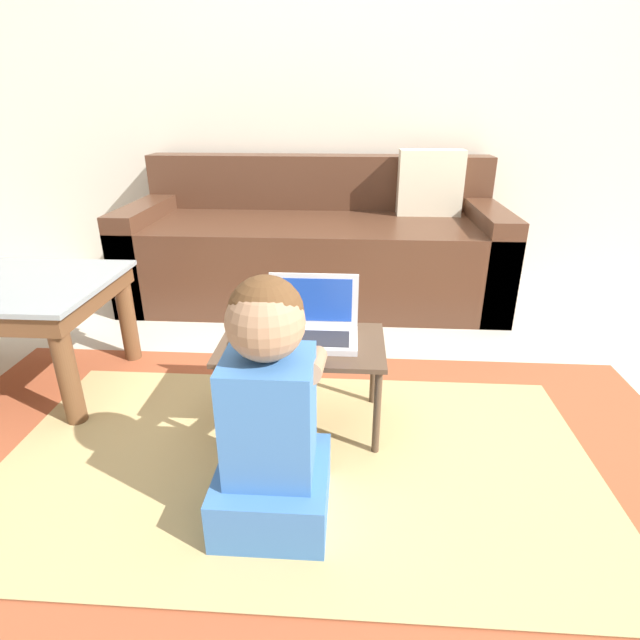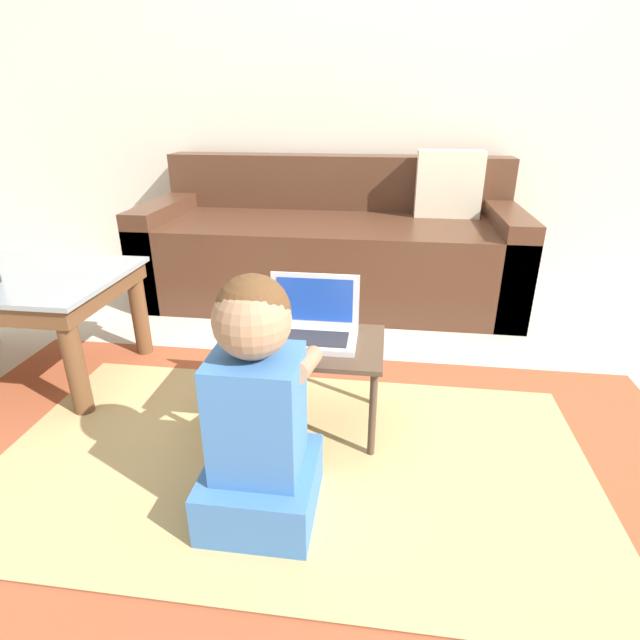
{
  "view_description": "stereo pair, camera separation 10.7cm",
  "coord_description": "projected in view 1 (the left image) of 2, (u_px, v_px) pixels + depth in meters",
  "views": [
    {
      "loc": [
        0.04,
        -1.49,
        1.05
      ],
      "look_at": [
        -0.06,
        0.03,
        0.38
      ],
      "focal_mm": 28.0,
      "sensor_mm": 36.0,
      "label": 1
    },
    {
      "loc": [
        0.15,
        -1.48,
        1.05
      ],
      "look_at": [
        -0.06,
        0.03,
        0.38
      ],
      "focal_mm": 28.0,
      "sensor_mm": 36.0,
      "label": 2
    }
  ],
  "objects": [
    {
      "name": "laptop_desk",
      "position": [
        302.0,
        353.0,
        1.67
      ],
      "size": [
        0.55,
        0.34,
        0.32
      ],
      "color": "#4C3828",
      "rests_on": "ground_plane"
    },
    {
      "name": "laptop",
      "position": [
        312.0,
        329.0,
        1.66
      ],
      "size": [
        0.3,
        0.2,
        0.21
      ],
      "color": "silver",
      "rests_on": "laptop_desk"
    },
    {
      "name": "couch",
      "position": [
        317.0,
        247.0,
        2.89
      ],
      "size": [
        2.05,
        0.87,
        0.81
      ],
      "color": "#4C2D1E",
      "rests_on": "ground_plane"
    },
    {
      "name": "wall_back",
      "position": [
        349.0,
        66.0,
        2.93
      ],
      "size": [
        9.0,
        0.06,
        2.5
      ],
      "color": "beige",
      "rests_on": "ground_plane"
    },
    {
      "name": "ground_plane",
      "position": [
        335.0,
        422.0,
        1.79
      ],
      "size": [
        16.0,
        16.0,
        0.0
      ],
      "primitive_type": "plane",
      "color": "beige"
    },
    {
      "name": "area_rug",
      "position": [
        297.0,
        462.0,
        1.58
      ],
      "size": [
        2.59,
        1.45,
        0.01
      ],
      "color": "#9E4C2D",
      "rests_on": "ground_plane"
    },
    {
      "name": "computer_mouse",
      "position": [
        245.0,
        340.0,
        1.62
      ],
      "size": [
        0.07,
        0.11,
        0.04
      ],
      "color": "black",
      "rests_on": "laptop_desk"
    },
    {
      "name": "person_seated",
      "position": [
        270.0,
        415.0,
        1.27
      ],
      "size": [
        0.3,
        0.44,
        0.69
      ],
      "color": "#3D70B2",
      "rests_on": "ground_plane"
    }
  ]
}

